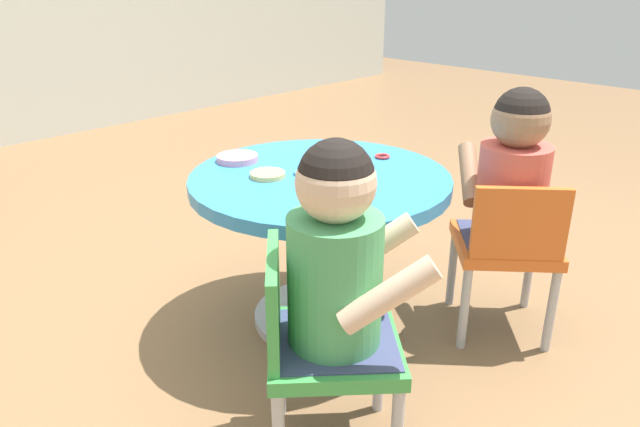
{
  "coord_description": "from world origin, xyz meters",
  "views": [
    {
      "loc": [
        -1.24,
        -1.21,
        1.11
      ],
      "look_at": [
        0.0,
        0.0,
        0.39
      ],
      "focal_mm": 33.59,
      "sensor_mm": 36.0,
      "label": 1
    }
  ],
  "objects_px": {
    "seated_child_right": "(513,173)",
    "craft_scissors": "(317,159)",
    "child_chair_left": "(319,344)",
    "rolling_pin": "(343,163)",
    "child_chair_right": "(507,247)",
    "seated_child_left": "(337,255)",
    "craft_table": "(320,216)"
  },
  "relations": [
    {
      "from": "child_chair_right",
      "to": "seated_child_right",
      "type": "distance_m",
      "value": 0.23
    },
    {
      "from": "child_chair_left",
      "to": "seated_child_right",
      "type": "bearing_deg",
      "value": -2.32
    },
    {
      "from": "craft_scissors",
      "to": "seated_child_right",
      "type": "bearing_deg",
      "value": -62.63
    },
    {
      "from": "seated_child_right",
      "to": "craft_scissors",
      "type": "distance_m",
      "value": 0.62
    },
    {
      "from": "craft_table",
      "to": "child_chair_right",
      "type": "relative_size",
      "value": 1.49
    },
    {
      "from": "child_chair_right",
      "to": "seated_child_left",
      "type": "bearing_deg",
      "value": 177.57
    },
    {
      "from": "child_chair_left",
      "to": "craft_scissors",
      "type": "xyz_separation_m",
      "value": [
        0.52,
        0.52,
        0.21
      ]
    },
    {
      "from": "child_chair_left",
      "to": "rolling_pin",
      "type": "relative_size",
      "value": 2.37
    },
    {
      "from": "seated_child_left",
      "to": "child_chair_right",
      "type": "relative_size",
      "value": 0.95
    },
    {
      "from": "child_chair_right",
      "to": "seated_child_right",
      "type": "xyz_separation_m",
      "value": [
        0.03,
        0.03,
        0.23
      ]
    },
    {
      "from": "craft_table",
      "to": "seated_child_left",
      "type": "bearing_deg",
      "value": -132.02
    },
    {
      "from": "craft_table",
      "to": "child_chair_left",
      "type": "distance_m",
      "value": 0.59
    },
    {
      "from": "seated_child_right",
      "to": "rolling_pin",
      "type": "xyz_separation_m",
      "value": [
        -0.3,
        0.41,
        0.01
      ]
    },
    {
      "from": "seated_child_right",
      "to": "rolling_pin",
      "type": "relative_size",
      "value": 2.26
    },
    {
      "from": "child_chair_right",
      "to": "craft_scissors",
      "type": "height_order",
      "value": "child_chair_right"
    },
    {
      "from": "seated_child_left",
      "to": "child_chair_right",
      "type": "distance_m",
      "value": 0.78
    },
    {
      "from": "child_chair_left",
      "to": "child_chair_right",
      "type": "relative_size",
      "value": 1.0
    },
    {
      "from": "craft_table",
      "to": "child_chair_left",
      "type": "bearing_deg",
      "value": -135.95
    },
    {
      "from": "seated_child_left",
      "to": "craft_scissors",
      "type": "distance_m",
      "value": 0.73
    },
    {
      "from": "child_chair_left",
      "to": "craft_scissors",
      "type": "bearing_deg",
      "value": 44.98
    },
    {
      "from": "seated_child_right",
      "to": "child_chair_right",
      "type": "bearing_deg",
      "value": -139.3
    },
    {
      "from": "seated_child_left",
      "to": "seated_child_right",
      "type": "xyz_separation_m",
      "value": [
        0.77,
        -0.01,
        0.0
      ]
    },
    {
      "from": "seated_child_right",
      "to": "craft_scissors",
      "type": "bearing_deg",
      "value": 117.37
    },
    {
      "from": "seated_child_left",
      "to": "child_chair_right",
      "type": "height_order",
      "value": "seated_child_left"
    },
    {
      "from": "seated_child_right",
      "to": "child_chair_left",
      "type": "bearing_deg",
      "value": 177.68
    },
    {
      "from": "rolling_pin",
      "to": "craft_table",
      "type": "bearing_deg",
      "value": 164.75
    },
    {
      "from": "rolling_pin",
      "to": "craft_scissors",
      "type": "bearing_deg",
      "value": 82.22
    },
    {
      "from": "child_chair_left",
      "to": "rolling_pin",
      "type": "bearing_deg",
      "value": 37.51
    },
    {
      "from": "seated_child_left",
      "to": "rolling_pin",
      "type": "bearing_deg",
      "value": 41.13
    },
    {
      "from": "craft_table",
      "to": "seated_child_left",
      "type": "xyz_separation_m",
      "value": [
        -0.39,
        -0.43,
        0.16
      ]
    },
    {
      "from": "child_chair_left",
      "to": "seated_child_left",
      "type": "distance_m",
      "value": 0.23
    },
    {
      "from": "craft_table",
      "to": "seated_child_left",
      "type": "distance_m",
      "value": 0.6
    }
  ]
}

